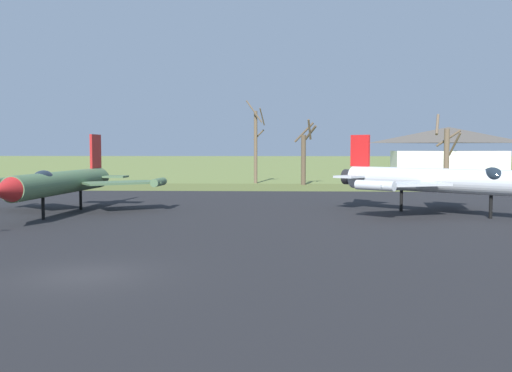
{
  "coord_description": "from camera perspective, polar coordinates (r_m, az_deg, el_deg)",
  "views": [
    {
      "loc": [
        6.65,
        -19.06,
        4.34
      ],
      "look_at": [
        5.23,
        13.95,
        2.18
      ],
      "focal_mm": 40.58,
      "sensor_mm": 36.0,
      "label": 1
    }
  ],
  "objects": [
    {
      "name": "ground_plane",
      "position": [
        20.65,
        -16.58,
        -8.54
      ],
      "size": [
        600.0,
        600.0,
        0.0
      ],
      "primitive_type": "plane",
      "color": "olive"
    },
    {
      "name": "jet_fighter_front_left",
      "position": [
        38.91,
        18.55,
        0.53
      ],
      "size": [
        14.28,
        12.76,
        5.29
      ],
      "color": "silver",
      "rests_on": "ground"
    },
    {
      "name": "bare_tree_far_left",
      "position": [
        71.62,
        -0.01,
        4.16
      ],
      "size": [
        2.31,
        2.29,
        10.18
      ],
      "color": "brown",
      "rests_on": "ground"
    },
    {
      "name": "visitor_building",
      "position": [
        107.64,
        18.41,
        3.4
      ],
      "size": [
        20.17,
        9.32,
        8.08
      ],
      "color": "silver",
      "rests_on": "ground"
    },
    {
      "name": "bare_tree_center",
      "position": [
        71.27,
        18.24,
        3.22
      ],
      "size": [
        3.46,
        2.78,
        8.39
      ],
      "color": "brown",
      "rests_on": "ground"
    },
    {
      "name": "jet_fighter_front_right",
      "position": [
        39.25,
        -18.63,
        0.37
      ],
      "size": [
        11.82,
        15.7,
        5.36
      ],
      "color": "#4C6B47",
      "rests_on": "ground"
    },
    {
      "name": "asphalt_apron",
      "position": [
        34.42,
        -8.71,
        -3.5
      ],
      "size": [
        79.37,
        48.12,
        0.05
      ],
      "primitive_type": "cube",
      "color": "black",
      "rests_on": "ground"
    },
    {
      "name": "grass_verge_strip",
      "position": [
        64.05,
        -3.5,
        -0.12
      ],
      "size": [
        139.37,
        12.0,
        0.06
      ],
      "primitive_type": "cube",
      "color": "#5D6731",
      "rests_on": "ground"
    },
    {
      "name": "bare_tree_left_of_center",
      "position": [
        68.0,
        4.8,
        3.2
      ],
      "size": [
        2.66,
        2.54,
        7.68
      ],
      "color": "brown",
      "rests_on": "ground"
    }
  ]
}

